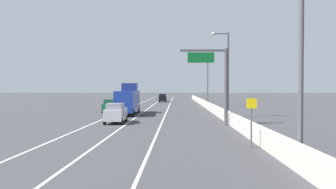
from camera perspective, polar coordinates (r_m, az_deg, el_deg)
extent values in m
plane|color=#38383A|center=(67.44, -0.93, -1.86)|extent=(320.00, 320.00, 0.00)
cube|color=silver|center=(59.01, -6.68, -2.30)|extent=(0.16, 130.00, 0.00)
cube|color=silver|center=(58.61, -3.29, -2.32)|extent=(0.16, 130.00, 0.00)
cube|color=silver|center=(58.41, 0.13, -2.33)|extent=(0.16, 130.00, 0.00)
cube|color=#B2ADA3|center=(43.72, 8.80, -2.83)|extent=(0.60, 120.00, 1.10)
cylinder|color=#47474C|center=(30.28, 10.83, 1.43)|extent=(0.36, 0.36, 7.50)
cube|color=#47474C|center=(30.22, 6.60, 8.19)|extent=(4.50, 0.20, 0.20)
cube|color=#0C5923|center=(30.01, 6.19, 6.90)|extent=(2.60, 0.10, 1.00)
cylinder|color=#4C4C51|center=(19.20, 15.35, -6.09)|extent=(0.10, 0.10, 2.40)
cube|color=yellow|center=(19.03, 15.40, -1.62)|extent=(0.60, 0.04, 0.60)
cylinder|color=#4C4C51|center=(15.96, 23.68, 6.84)|extent=(0.24, 0.24, 10.44)
cylinder|color=#4C4C51|center=(38.14, 11.19, 3.59)|extent=(0.24, 0.24, 10.44)
cube|color=#4C4C51|center=(38.55, 9.88, 11.16)|extent=(1.80, 0.12, 0.12)
sphere|color=beige|center=(38.43, 8.52, 11.19)|extent=(0.44, 0.44, 0.44)
cylinder|color=#4C4C51|center=(60.77, 7.44, 2.72)|extent=(0.24, 0.24, 10.44)
cube|color=#4C4C51|center=(61.03, 6.60, 7.49)|extent=(1.80, 0.12, 0.12)
sphere|color=beige|center=(60.96, 5.75, 7.50)|extent=(0.44, 0.44, 0.44)
cube|color=black|center=(78.70, -1.01, -0.73)|extent=(1.93, 4.55, 1.19)
cube|color=black|center=(78.22, -1.02, -0.09)|extent=(1.68, 2.06, 0.60)
cylinder|color=black|center=(80.57, -1.57, -1.11)|extent=(0.23, 0.68, 0.68)
cylinder|color=black|center=(80.51, -0.35, -1.11)|extent=(0.23, 0.68, 0.68)
cylinder|color=black|center=(76.95, -1.70, -1.22)|extent=(0.23, 0.68, 0.68)
cylinder|color=black|center=(76.88, -0.42, -1.22)|extent=(0.23, 0.68, 0.68)
cube|color=#196033|center=(45.91, -10.60, -2.24)|extent=(1.90, 4.77, 1.05)
cube|color=#1C4633|center=(45.41, -10.72, -1.24)|extent=(1.63, 2.16, 0.60)
cylinder|color=black|center=(47.99, -11.12, -2.73)|extent=(0.23, 0.68, 0.68)
cylinder|color=black|center=(47.68, -9.18, -2.74)|extent=(0.23, 0.68, 0.68)
cylinder|color=black|center=(44.25, -12.13, -3.06)|extent=(0.23, 0.68, 0.68)
cylinder|color=black|center=(43.91, -10.03, -3.09)|extent=(0.23, 0.68, 0.68)
cube|color=#B7B7BC|center=(32.04, -9.73, -3.67)|extent=(1.90, 4.18, 1.12)
cube|color=gray|center=(31.57, -9.87, -2.18)|extent=(1.63, 1.90, 0.60)
cylinder|color=black|center=(33.83, -10.63, -4.37)|extent=(0.24, 0.68, 0.68)
cylinder|color=black|center=(33.55, -7.85, -4.41)|extent=(0.24, 0.68, 0.68)
cylinder|color=black|center=(30.67, -11.78, -4.96)|extent=(0.24, 0.68, 0.68)
cylinder|color=black|center=(30.37, -8.73, -5.01)|extent=(0.24, 0.68, 0.68)
cube|color=navy|center=(42.17, -7.52, -1.19)|extent=(2.67, 9.16, 2.72)
cube|color=navy|center=(44.12, -7.18, 1.40)|extent=(2.17, 2.06, 1.10)
cylinder|color=black|center=(46.20, -8.27, -2.67)|extent=(0.25, 1.01, 1.00)
cylinder|color=black|center=(45.94, -5.50, -2.68)|extent=(0.25, 1.01, 1.00)
cylinder|color=black|center=(38.63, -9.91, -3.44)|extent=(0.25, 1.01, 1.00)
cylinder|color=black|center=(38.31, -6.60, -3.47)|extent=(0.25, 1.01, 1.00)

